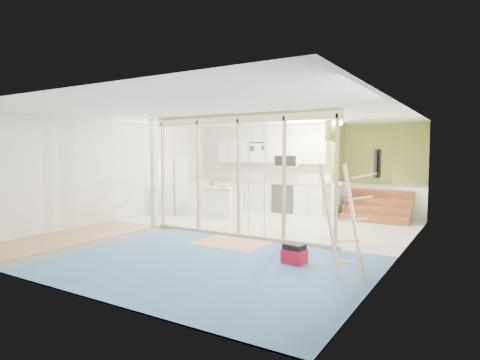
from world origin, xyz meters
The scene contains 17 objects.
room centered at (0.00, 0.00, 1.30)m, with size 7.01×8.01×2.61m.
floor_overlays centered at (0.07, 0.06, 0.01)m, with size 7.00×8.00×0.03m.
stud_frame centered at (-0.24, 0.00, 1.59)m, with size 4.66×0.14×2.60m.
base_cabinets centered at (-1.61, 3.36, 0.47)m, with size 4.45×2.24×0.93m.
upper_cabinets centered at (-0.84, 3.82, 1.82)m, with size 3.60×0.41×0.85m.
green_partition centered at (2.04, 3.66, 0.94)m, with size 2.25×1.51×2.60m.
pot_rack centered at (-0.31, 1.89, 2.00)m, with size 0.52×0.52×0.72m.
sheathing_panel centered at (3.48, -2.00, 1.30)m, with size 0.02×4.00×2.60m, color #A37E58.
electrical_panel centered at (3.43, -1.40, 1.65)m, with size 0.04×0.30×0.40m, color #3D3C42.
ceiling_light centered at (1.40, 3.00, 2.54)m, with size 0.32×0.32×0.08m, color #FFEABF.
fridge centered at (-3.04, 1.72, 0.83)m, with size 0.80×0.77×1.66m.
island centered at (-1.40, 1.97, 0.43)m, with size 0.94×0.94×0.86m.
bowl centered at (-1.42, 2.02, 0.89)m, with size 0.25×0.25×0.06m, color silver.
soap_bottle_a centered at (-2.23, 3.73, 1.08)m, with size 0.11×0.11×0.30m, color silver.
soap_bottle_b centered at (0.70, 3.65, 1.02)m, with size 0.08×0.08×0.17m, color silver.
toolbox centered at (2.14, -1.29, 0.16)m, with size 0.39×0.32×0.34m.
ladder centered at (3.02, -1.52, 0.83)m, with size 0.87×0.14×1.63m.
Camera 1 is at (4.70, -7.14, 1.81)m, focal length 30.00 mm.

